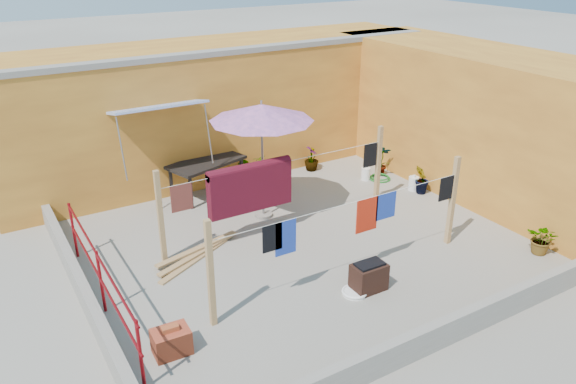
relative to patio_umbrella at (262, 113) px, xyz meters
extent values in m
plane|color=#9E998E|center=(0.04, -1.49, -2.29)|extent=(80.00, 80.00, 0.00)
cube|color=orange|center=(0.54, 3.21, -0.69)|extent=(11.00, 2.40, 3.20)
cube|color=gray|center=(0.54, 2.16, 0.86)|extent=(11.00, 0.35, 0.12)
cube|color=#2D51B2|center=(-1.56, 1.66, -0.04)|extent=(2.00, 0.79, 0.22)
cylinder|color=gray|center=(-2.51, 1.29, -0.69)|extent=(0.03, 0.30, 1.28)
cylinder|color=gray|center=(-0.61, 1.29, -0.69)|extent=(0.03, 0.30, 1.28)
cube|color=orange|center=(5.24, -1.49, -0.69)|extent=(2.40, 9.00, 3.20)
cube|color=gray|center=(0.04, -5.07, -2.07)|extent=(8.30, 0.16, 0.44)
cube|color=gray|center=(-4.04, -1.49, -2.07)|extent=(0.16, 7.30, 0.44)
cylinder|color=maroon|center=(-3.81, -3.69, -1.74)|extent=(0.05, 0.05, 1.10)
cylinder|color=maroon|center=(-3.81, -1.69, -1.74)|extent=(0.05, 0.05, 1.10)
cylinder|color=maroon|center=(-3.81, 0.31, -1.74)|extent=(0.05, 0.05, 1.10)
cylinder|color=maroon|center=(-3.81, -1.69, -1.24)|extent=(0.04, 4.20, 0.04)
cylinder|color=maroon|center=(-3.81, -1.69, -1.69)|extent=(0.04, 4.20, 0.04)
cube|color=tan|center=(-2.46, -2.89, -1.39)|extent=(0.09, 0.09, 1.80)
cube|color=tan|center=(2.54, -2.89, -1.39)|extent=(0.09, 0.09, 1.80)
cube|color=tan|center=(2.54, -0.69, -1.39)|extent=(0.09, 0.09, 1.80)
cube|color=tan|center=(-2.46, -0.69, -1.39)|extent=(0.09, 0.09, 1.80)
cylinder|color=silver|center=(0.04, -2.89, -0.84)|extent=(5.00, 0.01, 0.01)
cylinder|color=silver|center=(0.04, -0.69, -0.84)|extent=(5.00, 0.01, 0.01)
cube|color=#470B18|center=(-0.65, -0.69, -1.24)|extent=(1.74, 0.22, 0.90)
cube|color=black|center=(2.29, -0.69, -1.11)|extent=(0.34, 0.02, 0.53)
cube|color=maroon|center=(-2.04, -0.69, -1.10)|extent=(0.41, 0.02, 0.52)
cube|color=#1E3AA2|center=(-1.16, -2.89, -1.14)|extent=(0.38, 0.02, 0.60)
cube|color=black|center=(-1.41, -2.89, -1.07)|extent=(0.34, 0.02, 0.47)
cube|color=red|center=(0.46, -2.89, -1.15)|extent=(0.44, 0.02, 0.63)
cube|color=#1E3AA2|center=(0.87, -2.89, -1.08)|extent=(0.43, 0.02, 0.49)
cube|color=black|center=(2.34, -2.89, -1.08)|extent=(0.35, 0.02, 0.48)
cylinder|color=gray|center=(0.00, 0.00, -2.26)|extent=(0.38, 0.38, 0.06)
cylinder|color=gray|center=(0.00, 0.00, -1.07)|extent=(0.05, 0.05, 2.43)
cone|color=pink|center=(0.00, 0.00, 0.02)|extent=(2.53, 2.53, 0.34)
cylinder|color=gray|center=(0.00, 0.00, 0.21)|extent=(0.04, 0.04, 0.11)
cube|color=black|center=(-0.54, 1.71, -1.50)|extent=(1.93, 1.34, 0.07)
cube|color=black|center=(-1.18, 1.16, -1.91)|extent=(0.07, 0.07, 0.77)
cube|color=black|center=(-1.38, 1.83, -1.91)|extent=(0.07, 0.07, 0.77)
cube|color=black|center=(0.29, 1.60, -1.91)|extent=(0.07, 0.07, 0.77)
cube|color=black|center=(0.09, 2.27, -1.91)|extent=(0.07, 0.07, 0.77)
cube|color=#B54729|center=(-3.25, -3.19, -2.10)|extent=(0.54, 0.41, 0.38)
cube|color=#AC4728|center=(-3.25, -3.19, -1.87)|extent=(0.24, 0.13, 0.08)
cube|color=tan|center=(-1.99, -0.98, -2.27)|extent=(1.69, 0.97, 0.04)
cube|color=tan|center=(-1.91, -0.86, -2.23)|extent=(1.75, 0.83, 0.04)
cube|color=tan|center=(-1.83, -0.74, -2.19)|extent=(1.81, 0.59, 0.04)
cube|color=black|center=(0.18, -3.37, -2.05)|extent=(0.58, 0.39, 0.48)
cube|color=black|center=(0.18, -3.37, -1.79)|extent=(0.48, 0.30, 0.04)
cylinder|color=white|center=(-0.11, -3.37, -2.26)|extent=(0.41, 0.41, 0.05)
torus|color=white|center=(-0.11, -3.37, -2.24)|extent=(0.44, 0.44, 0.04)
cylinder|color=white|center=(3.16, 0.49, -2.13)|extent=(0.23, 0.23, 0.31)
cylinder|color=white|center=(3.16, 0.49, -1.96)|extent=(0.06, 0.06, 0.05)
cylinder|color=white|center=(3.74, -0.61, -2.12)|extent=(0.24, 0.24, 0.33)
cylinder|color=white|center=(3.74, -0.61, -1.94)|extent=(0.07, 0.07, 0.06)
torus|color=#187021|center=(3.49, 0.32, -2.27)|extent=(0.54, 0.54, 0.04)
torus|color=#187021|center=(3.49, 0.32, -2.23)|extent=(0.45, 0.45, 0.04)
imported|color=#1E5117|center=(0.58, 1.71, -1.92)|extent=(0.75, 0.68, 0.75)
imported|color=#1E5117|center=(2.35, 1.71, -1.97)|extent=(0.48, 0.48, 0.64)
imported|color=#1E5117|center=(3.74, 0.56, -1.90)|extent=(0.49, 0.46, 0.78)
imported|color=#1E5117|center=(3.74, -0.87, -1.93)|extent=(0.51, 0.51, 0.72)
imported|color=#1E5117|center=(3.74, -4.10, -1.98)|extent=(0.64, 0.68, 0.61)
camera|label=1|loc=(-5.14, -9.57, 3.11)|focal=35.00mm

